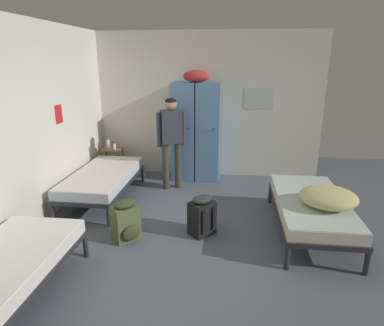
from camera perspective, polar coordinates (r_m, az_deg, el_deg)
ground_plane at (r=4.51m, az=-0.41°, el=-12.59°), size 8.32×8.32×0.00m
room_backdrop at (r=5.43m, az=-11.24°, el=7.79°), size 4.39×5.26×2.77m
locker_bank at (r=6.37m, az=0.71°, el=5.67°), size 0.90×0.55×2.07m
shelf_unit at (r=6.83m, az=-13.38°, el=0.59°), size 0.38×0.30×0.57m
bed_right at (r=4.76m, az=19.58°, el=-6.88°), size 0.90×1.90×0.49m
bed_left_rear at (r=5.71m, az=-14.94°, el=-2.44°), size 0.90×1.90×0.49m
bedding_heap at (r=4.51m, az=22.24°, el=-5.42°), size 0.71×0.67×0.23m
person_traveler at (r=5.87m, az=-3.54°, el=4.75°), size 0.48×0.33×1.63m
water_bottle at (r=6.79m, az=-14.14°, el=3.21°), size 0.07×0.07×0.20m
lotion_bottle at (r=6.69m, az=-13.10°, el=2.83°), size 0.05×0.05×0.14m
backpack_black at (r=4.49m, az=1.64°, el=-9.00°), size 0.42×0.42×0.55m
backpack_olive at (r=4.43m, az=-11.21°, el=-9.73°), size 0.42×0.42×0.55m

